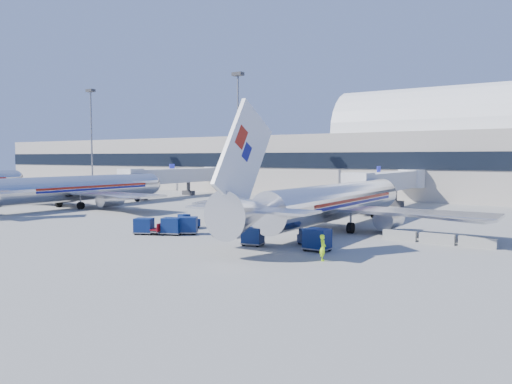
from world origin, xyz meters
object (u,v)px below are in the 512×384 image
Objects in this scene: barrier_far at (478,242)px; cart_solo_near at (253,236)px; cart_open_red at (153,230)px; cart_train_a at (188,225)px; airliner_mid at (75,188)px; jetbridge_near at (391,182)px; tug_right at (308,238)px; barrier_near at (400,236)px; cart_train_c at (144,226)px; jetbridge_mid at (181,176)px; mast_west at (238,117)px; cart_train_b at (172,226)px; barrier_mid at (437,239)px; ramp_worker at (323,248)px; cart_solo_far at (317,239)px; tug_left at (187,222)px; tug_lead at (224,229)px; mast_far_west at (91,125)px; airliner_main at (331,202)px.

barrier_far is 18.95m from cart_solo_near.
cart_train_a is at bearing 23.31° from cart_open_red.
airliner_mid is 47.55m from jetbridge_near.
tug_right is 0.99× the size of cart_open_red.
barrier_near and barrier_far have the same top height.
airliner_mid is at bearing 177.47° from barrier_far.
jetbridge_mid is at bearing 102.76° from cart_train_c.
mast_west is 9.84× the size of cart_train_b.
cart_train_b is 2.84m from cart_train_c.
airliner_mid is at bearing 177.31° from barrier_mid.
barrier_mid is at bearing -2.93° from cart_train_c.
ramp_worker is at bearing -99.14° from barrier_near.
barrier_mid is 11.46m from cart_solo_far.
tug_left is 1.09× the size of cart_open_red.
tug_lead is (37.74, -35.99, -3.20)m from jetbridge_mid.
tug_right is (-9.15, -6.86, 0.19)m from barrier_mid.
mast_west is 7.53× the size of barrier_far.
barrier_mid is (3.30, 0.00, 0.00)m from barrier_near.
jetbridge_near is (39.60, 26.30, 1.00)m from airliner_mid.
tug_right is 0.98× the size of cart_train_a.
mast_far_west is at bearing 37.84° from ramp_worker.
cart_open_red is 1.23× the size of ramp_worker.
barrier_far is (14.60, -2.51, -2.48)m from airliner_main.
barrier_far is at bearing 42.93° from cart_solo_far.
cart_solo_near is 1.02× the size of ramp_worker.
cart_train_a is 1.25× the size of ramp_worker.
barrier_mid is 1.25× the size of cart_open_red.
airliner_mid is (-42.00, 0.00, 0.00)m from airliner_main.
tug_right is at bearing -143.17° from barrier_mid.
tug_right is at bearing -84.41° from tug_left.
cart_train_b is (32.77, -37.85, -3.03)m from jetbridge_mid.
cart_solo_near is at bearing -32.33° from tug_lead.
jetbridge_mid is 52.25m from tug_lead.
airliner_main is at bearing 12.64° from cart_train_a.
cart_solo_near is at bearing -89.00° from jetbridge_near.
mast_west is 49.07m from cart_solo_near.
cart_train_b is 1.18× the size of ramp_worker.
cart_solo_near is (12.45, 0.69, -0.02)m from cart_train_c.
airliner_mid is 17.37× the size of cart_solo_far.
jetbridge_near is at bearing 48.30° from cart_train_c.
ramp_worker is (2.04, -3.20, 0.00)m from cart_solo_far.
airliner_main is 1.65× the size of mast_far_west.
cart_train_a is (19.39, -35.91, -13.88)m from mast_west.
airliner_mid is at bearing 130.35° from cart_train_c.
airliner_main is at bearing 162.61° from barrier_near.
airliner_main reaches higher than cart_train_b.
airliner_main is 12.41m from cart_solo_near.
cart_open_red is at bearing -158.37° from barrier_mid.
cart_train_c is (-0.89, -5.40, 0.14)m from tug_left.
airliner_mid is 45.19m from tug_right.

